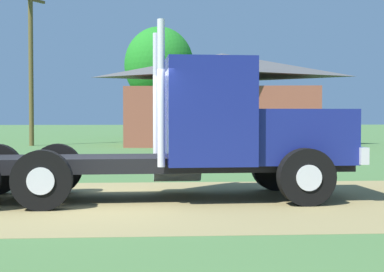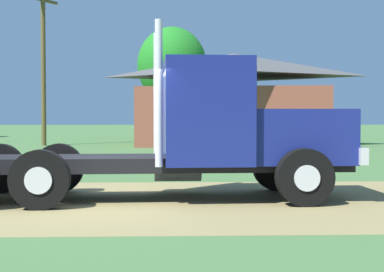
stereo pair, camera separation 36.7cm
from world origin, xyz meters
name	(u,v)px [view 1 (the left image)]	position (x,y,z in m)	size (l,w,h in m)	color
ground_plane	(107,202)	(0.00, 0.00, 0.00)	(200.00, 200.00, 0.00)	#466D39
dirt_track	(107,202)	(0.00, 0.00, 0.00)	(120.00, 6.56, 0.01)	olive
truck_foreground_white	(205,135)	(1.90, 0.40, 1.26)	(8.30, 2.91, 3.41)	black
shed_building	(222,101)	(4.77, 21.93, 2.52)	(11.47, 8.24, 5.20)	brown
utility_pole_near	(31,63)	(-5.89, 21.88, 4.61)	(1.29, 1.94, 8.71)	brown
tree_mid	(159,65)	(1.30, 32.31, 5.41)	(5.11, 5.11, 8.24)	#513823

